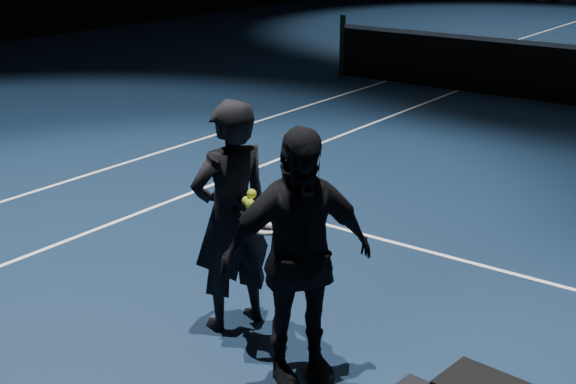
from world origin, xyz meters
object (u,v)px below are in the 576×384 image
(player_a, at_px, (231,216))
(player_b, at_px, (297,259))
(racket_lower, at_px, (264,227))
(racket_upper, at_px, (265,218))
(tennis_balls, at_px, (249,200))

(player_a, xyz_separation_m, player_b, (0.79, -0.31, 0.00))
(racket_lower, xyz_separation_m, racket_upper, (-0.03, 0.06, 0.04))
(player_a, bearing_deg, tennis_balls, 88.38)
(racket_lower, relative_size, tennis_balls, 5.67)
(racket_lower, relative_size, racket_upper, 1.00)
(player_a, distance_m, racket_upper, 0.42)
(player_b, relative_size, racket_lower, 2.44)
(racket_lower, height_order, tennis_balls, tennis_balls)
(player_a, distance_m, tennis_balls, 0.32)
(player_b, bearing_deg, player_a, 101.86)
(tennis_balls, bearing_deg, player_b, -21.94)
(player_a, xyz_separation_m, racket_lower, (0.42, -0.16, 0.07))
(player_b, bearing_deg, racket_lower, 101.86)
(player_a, height_order, tennis_balls, player_a)
(racket_upper, bearing_deg, player_a, -178.29)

